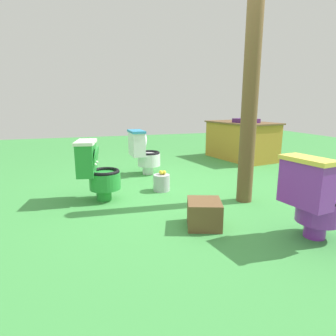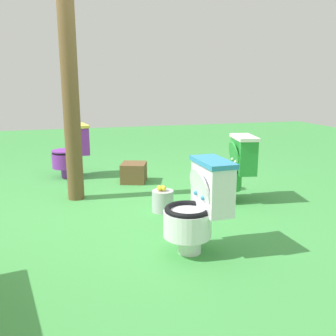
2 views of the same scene
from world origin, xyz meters
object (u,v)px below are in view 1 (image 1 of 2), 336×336
Objects in this scene: toilet_white at (143,152)px; wooden_post at (250,104)px; toilet_purple at (313,198)px; vendor_table at (241,140)px; small_crate at (204,214)px; lemon_bucket at (162,182)px; toilet_green at (96,170)px.

toilet_white is 0.32× the size of wooden_post.
toilet_white is at bearing -171.11° from toilet_purple.
toilet_white is at bearing -72.74° from vendor_table.
small_crate is (2.18, 0.09, -0.25)m from toilet_white.
toilet_white is 2.19m from small_crate.
toilet_white reaches higher than lemon_bucket.
vendor_table is at bearing 126.91° from lemon_bucket.
wooden_post is at bearing -30.37° from vendor_table.
lemon_bucket is at bearing -0.10° from toilet_white.
wooden_post is 1.48m from lemon_bucket.
wooden_post reaches higher than toilet_green.
lemon_bucket is at bearing -163.13° from toilet_purple.
toilet_white is at bearing -152.45° from wooden_post.
toilet_green reaches higher than small_crate.
wooden_post is at bearing 50.47° from lemon_bucket.
wooden_post reaches higher than toilet_purple.
vendor_table is at bearing 149.04° from toilet_purple.
toilet_green is at bearing -108.13° from wooden_post.
wooden_post is (2.34, -1.37, 0.74)m from vendor_table.
wooden_post is (-1.04, 0.00, 0.77)m from toilet_purple.
small_crate is 1.22m from lemon_bucket.
wooden_post is 1.37m from small_crate.
vendor_table is 3.59m from small_crate.
toilet_green is 1.43m from small_crate.
lemon_bucket is at bearing -53.09° from vendor_table.
toilet_green is at bearing -59.52° from vendor_table.
lemon_bucket reaches higher than small_crate.
vendor_table is (-1.79, 3.05, 0.02)m from toilet_green.
toilet_purple is 2.14× the size of small_crate.
toilet_white is 2.63× the size of lemon_bucket.
wooden_post is 6.68× the size of small_crate.
toilet_green is 1.00× the size of toilet_purple.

